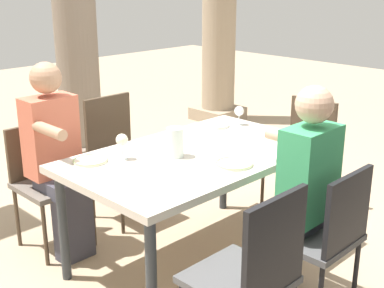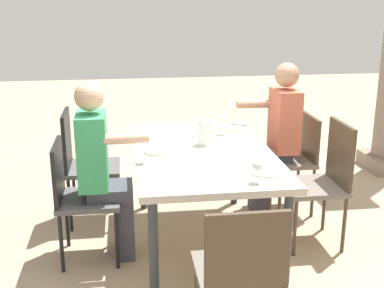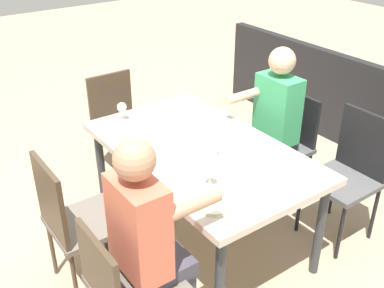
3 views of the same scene
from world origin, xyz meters
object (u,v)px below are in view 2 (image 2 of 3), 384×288
at_px(dining_table, 203,159).
at_px(plate_0, 231,128).
at_px(diner_woman_green, 277,134).
at_px(chair_head_east, 241,269).
at_px(diner_man_white, 102,167).
at_px(wine_glass_0, 223,120).
at_px(chair_mid_south, 77,192).
at_px(chair_mid_north, 324,176).
at_px(plate_2, 266,172).
at_px(plate_1, 159,151).
at_px(wine_glass_2, 258,167).
at_px(water_pitcher, 205,134).
at_px(chair_west_north, 295,155).
at_px(chair_west_south, 82,160).

height_order(dining_table, plate_0, plate_0).
relative_size(dining_table, diner_woman_green, 1.25).
bearing_deg(chair_head_east, diner_man_white, -148.11).
xyz_separation_m(diner_woman_green, wine_glass_0, (0.16, -0.51, 0.18)).
distance_m(dining_table, chair_mid_south, 0.94).
xyz_separation_m(chair_mid_north, plate_2, (0.46, -0.60, 0.23)).
relative_size(diner_man_white, wine_glass_0, 8.04).
height_order(plate_1, wine_glass_2, wine_glass_2).
bearing_deg(dining_table, plate_1, -90.86).
xyz_separation_m(diner_man_white, water_pitcher, (-0.22, 0.77, 0.15)).
bearing_deg(plate_0, chair_west_north, 88.94).
height_order(chair_mid_south, plate_2, chair_mid_south).
distance_m(chair_west_north, plate_1, 1.38).
bearing_deg(plate_2, plate_0, 179.55).
relative_size(chair_west_south, plate_0, 4.55).
bearing_deg(plate_2, dining_table, -148.62).
bearing_deg(chair_west_north, wine_glass_2, -28.68).
xyz_separation_m(chair_mid_north, diner_man_white, (0.00, -1.65, 0.15)).
relative_size(dining_table, plate_1, 7.41).
distance_m(chair_mid_north, wine_glass_2, 0.99).
distance_m(chair_west_south, plate_1, 0.85).
distance_m(wine_glass_0, plate_2, 0.95).
distance_m(plate_0, wine_glass_0, 0.23).
bearing_deg(chair_west_north, wine_glass_0, -76.86).
height_order(diner_woman_green, plate_2, diner_woman_green).
bearing_deg(wine_glass_2, chair_west_north, 151.32).
bearing_deg(chair_mid_north, chair_mid_south, -90.00).
bearing_deg(chair_head_east, chair_west_south, -153.02).
height_order(chair_west_north, chair_mid_north, chair_mid_north).
height_order(chair_west_south, chair_mid_north, chair_west_south).
bearing_deg(chair_mid_north, plate_1, -93.59).
height_order(chair_mid_north, chair_mid_south, chair_mid_north).
relative_size(dining_table, diner_man_white, 1.27).
xyz_separation_m(chair_mid_south, water_pitcher, (-0.22, 0.95, 0.33)).
bearing_deg(wine_glass_0, diner_woman_green, 107.70).
height_order(chair_west_south, wine_glass_2, chair_west_south).
distance_m(dining_table, chair_west_south, 1.09).
bearing_deg(chair_west_north, plate_0, -91.06).
relative_size(diner_man_white, plate_1, 5.85).
distance_m(chair_head_east, wine_glass_0, 1.71).
height_order(wine_glass_0, plate_2, wine_glass_0).
height_order(chair_west_south, plate_1, chair_west_south).
height_order(diner_woman_green, water_pitcher, diner_woman_green).
height_order(chair_west_south, diner_man_white, diner_man_white).
bearing_deg(chair_west_south, diner_man_white, 16.81).
bearing_deg(plate_1, dining_table, 89.14).
distance_m(chair_west_south, chair_mid_north, 1.95).
xyz_separation_m(chair_west_north, plate_2, (1.10, -0.59, 0.27)).
bearing_deg(diner_woman_green, plate_1, -62.12).
height_order(chair_west_south, chair_head_east, chair_west_south).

